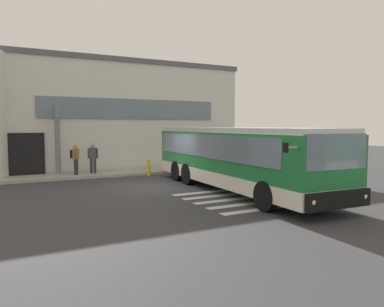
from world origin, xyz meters
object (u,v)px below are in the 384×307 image
entry_support_column (58,139)px  passenger_by_doorway (93,157)px  passenger_near_column (75,157)px  safety_bollard_yellow (149,167)px  bus_main_foreground (236,160)px

entry_support_column → passenger_by_doorway: (1.76, -0.55, -0.96)m
entry_support_column → passenger_near_column: size_ratio=2.26×
passenger_near_column → passenger_by_doorway: 1.00m
entry_support_column → passenger_by_doorway: bearing=-17.5°
entry_support_column → safety_bollard_yellow: size_ratio=4.20×
bus_main_foreground → passenger_near_column: bus_main_foreground is taller
passenger_near_column → safety_bollard_yellow: passenger_near_column is taller
passenger_by_doorway → entry_support_column: bearing=162.5°
bus_main_foreground → passenger_by_doorway: size_ratio=6.79×
entry_support_column → passenger_by_doorway: entry_support_column is taller
passenger_near_column → passenger_by_doorway: size_ratio=1.00×
passenger_by_doorway → safety_bollard_yellow: 3.13m
passenger_by_doorway → safety_bollard_yellow: size_ratio=1.86×
entry_support_column → bus_main_foreground: size_ratio=0.33×
bus_main_foreground → passenger_near_column: size_ratio=6.79×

